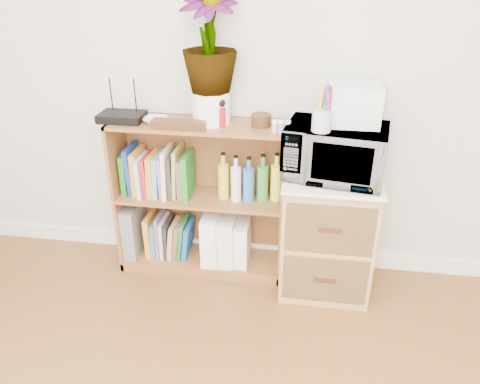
# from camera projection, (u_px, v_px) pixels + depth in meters

# --- Properties ---
(skirting_board) EXTENTS (4.00, 0.02, 0.10)m
(skirting_board) POSITION_uv_depth(u_px,v_px,m) (260.00, 250.00, 3.06)
(skirting_board) COLOR white
(skirting_board) RESTS_ON ground
(bookshelf) EXTENTS (1.00, 0.30, 0.95)m
(bookshelf) POSITION_uv_depth(u_px,v_px,m) (201.00, 199.00, 2.79)
(bookshelf) COLOR brown
(bookshelf) RESTS_ON ground
(wicker_unit) EXTENTS (0.50, 0.45, 0.70)m
(wicker_unit) POSITION_uv_depth(u_px,v_px,m) (326.00, 234.00, 2.68)
(wicker_unit) COLOR #9E7542
(wicker_unit) RESTS_ON ground
(microwave) EXTENTS (0.56, 0.42, 0.28)m
(microwave) POSITION_uv_depth(u_px,v_px,m) (335.00, 152.00, 2.44)
(microwave) COLOR white
(microwave) RESTS_ON wicker_unit
(pen_cup) EXTENTS (0.10, 0.10, 0.11)m
(pen_cup) POSITION_uv_depth(u_px,v_px,m) (322.00, 121.00, 2.28)
(pen_cup) COLOR silver
(pen_cup) RESTS_ON microwave
(small_appliance) EXTENTS (0.26, 0.22, 0.20)m
(small_appliance) POSITION_uv_depth(u_px,v_px,m) (354.00, 104.00, 2.36)
(small_appliance) COLOR white
(small_appliance) RESTS_ON microwave
(router) EXTENTS (0.25, 0.17, 0.04)m
(router) POSITION_uv_depth(u_px,v_px,m) (122.00, 117.00, 2.60)
(router) COLOR black
(router) RESTS_ON bookshelf
(white_bowl) EXTENTS (0.13, 0.13, 0.03)m
(white_bowl) POSITION_uv_depth(u_px,v_px,m) (156.00, 120.00, 2.57)
(white_bowl) COLOR silver
(white_bowl) RESTS_ON bookshelf
(plant_pot) EXTENTS (0.21, 0.21, 0.18)m
(plant_pot) POSITION_uv_depth(u_px,v_px,m) (211.00, 107.00, 2.54)
(plant_pot) COLOR white
(plant_pot) RESTS_ON bookshelf
(potted_plant) EXTENTS (0.30, 0.30, 0.53)m
(potted_plant) POSITION_uv_depth(u_px,v_px,m) (209.00, 40.00, 2.38)
(potted_plant) COLOR #2F7735
(potted_plant) RESTS_ON plant_pot
(trinket_box) EXTENTS (0.29, 0.07, 0.05)m
(trinket_box) POSITION_uv_depth(u_px,v_px,m) (179.00, 124.00, 2.49)
(trinket_box) COLOR #3B2310
(trinket_box) RESTS_ON bookshelf
(kokeshi_doll) EXTENTS (0.05, 0.05, 0.11)m
(kokeshi_doll) POSITION_uv_depth(u_px,v_px,m) (221.00, 117.00, 2.49)
(kokeshi_doll) COLOR #A6141A
(kokeshi_doll) RESTS_ON bookshelf
(wooden_bowl) EXTENTS (0.11, 0.11, 0.06)m
(wooden_bowl) POSITION_uv_depth(u_px,v_px,m) (261.00, 120.00, 2.52)
(wooden_bowl) COLOR #371D0F
(wooden_bowl) RESTS_ON bookshelf
(paint_jars) EXTENTS (0.11, 0.04, 0.06)m
(paint_jars) POSITION_uv_depth(u_px,v_px,m) (281.00, 128.00, 2.42)
(paint_jars) COLOR #DF7C83
(paint_jars) RESTS_ON bookshelf
(file_box) EXTENTS (0.10, 0.26, 0.33)m
(file_box) POSITION_uv_depth(u_px,v_px,m) (133.00, 228.00, 2.96)
(file_box) COLOR slate
(file_box) RESTS_ON bookshelf
(magazine_holder_left) EXTENTS (0.10, 0.25, 0.31)m
(magazine_holder_left) POSITION_uv_depth(u_px,v_px,m) (212.00, 236.00, 2.89)
(magazine_holder_left) COLOR white
(magazine_holder_left) RESTS_ON bookshelf
(magazine_holder_mid) EXTENTS (0.10, 0.24, 0.30)m
(magazine_holder_mid) POSITION_uv_depth(u_px,v_px,m) (228.00, 238.00, 2.88)
(magazine_holder_mid) COLOR white
(magazine_holder_mid) RESTS_ON bookshelf
(magazine_holder_right) EXTENTS (0.09, 0.22, 0.27)m
(magazine_holder_right) POSITION_uv_depth(u_px,v_px,m) (242.00, 242.00, 2.87)
(magazine_holder_right) COLOR white
(magazine_holder_right) RESTS_ON bookshelf
(cookbooks) EXTENTS (0.41, 0.20, 0.30)m
(cookbooks) POSITION_uv_depth(u_px,v_px,m) (158.00, 173.00, 2.75)
(cookbooks) COLOR #1C6B1F
(cookbooks) RESTS_ON bookshelf
(liquor_bottles) EXTENTS (0.44, 0.07, 0.28)m
(liquor_bottles) POSITION_uv_depth(u_px,v_px,m) (257.00, 179.00, 2.67)
(liquor_bottles) COLOR gold
(liquor_bottles) RESTS_ON bookshelf
(lower_books) EXTENTS (0.29, 0.19, 0.28)m
(lower_books) POSITION_uv_depth(u_px,v_px,m) (169.00, 236.00, 2.95)
(lower_books) COLOR orange
(lower_books) RESTS_ON bookshelf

